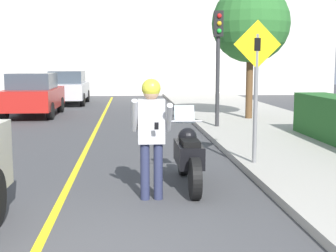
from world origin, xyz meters
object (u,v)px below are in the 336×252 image
motorcycle (188,156)px  person_biker (151,125)px  crossing_sign (256,78)px  traffic_light (218,46)px  parked_car_red (34,94)px  street_tree (251,24)px  parked_car_silver (68,87)px

motorcycle → person_biker: bearing=-130.7°
person_biker → crossing_sign: (2.09, 1.85, 0.64)m
motorcycle → person_biker: 1.18m
traffic_light → motorcycle: bearing=-104.9°
crossing_sign → motorcycle: bearing=-142.8°
parked_car_red → street_tree: bearing=-17.9°
street_tree → person_biker: bearing=-112.8°
person_biker → crossing_sign: size_ratio=0.67×
person_biker → street_tree: size_ratio=0.39×
motorcycle → crossing_sign: size_ratio=0.82×
motorcycle → traffic_light: traffic_light is taller
street_tree → parked_car_red: street_tree is taller
person_biker → parked_car_silver: bearing=101.3°
motorcycle → street_tree: size_ratio=0.48×
person_biker → street_tree: street_tree is taller
crossing_sign → traffic_light: (0.27, 5.31, 0.79)m
person_biker → parked_car_red: 12.44m
person_biker → parked_car_silver: person_biker is taller
person_biker → parked_car_red: (-4.05, 11.76, -0.28)m
street_tree → parked_car_red: bearing=162.1°
traffic_light → street_tree: (1.51, 2.05, 0.85)m
motorcycle → crossing_sign: bearing=37.2°
street_tree → traffic_light: bearing=-126.5°
traffic_light → street_tree: 2.68m
person_biker → parked_car_red: size_ratio=0.44×
street_tree → motorcycle: bearing=-110.9°
motorcycle → parked_car_red: parked_car_red is taller
person_biker → street_tree: (3.87, 9.20, 2.27)m
traffic_light → parked_car_silver: traffic_light is taller
person_biker → parked_car_red: bearing=109.0°
motorcycle → parked_car_red: size_ratio=0.53×
parked_car_silver → person_biker: bearing=-78.7°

